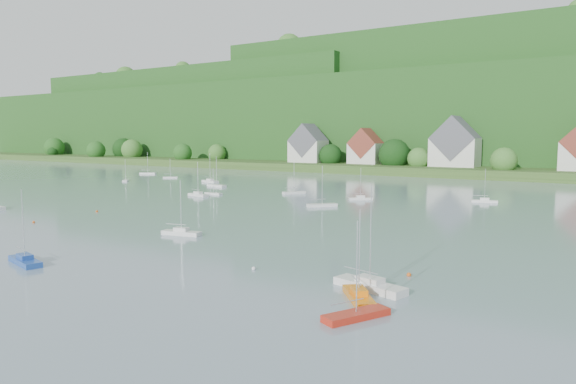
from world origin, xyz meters
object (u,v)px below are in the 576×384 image
(near_sailboat_3, at_px, (181,232))
(near_sailboat_5, at_px, (359,295))
(near_sailboat_7, at_px, (356,314))
(near_sailboat_4, at_px, (370,285))
(near_sailboat_1, at_px, (25,260))

(near_sailboat_3, xyz_separation_m, near_sailboat_5, (33.42, -13.52, -0.00))
(near_sailboat_5, distance_m, near_sailboat_7, 4.62)
(near_sailboat_3, relative_size, near_sailboat_7, 1.03)
(near_sailboat_4, distance_m, near_sailboat_5, 3.30)
(near_sailboat_1, bearing_deg, near_sailboat_7, 19.23)
(near_sailboat_5, bearing_deg, near_sailboat_1, -116.32)
(near_sailboat_5, bearing_deg, near_sailboat_4, 148.94)
(near_sailboat_3, height_order, near_sailboat_7, near_sailboat_3)
(near_sailboat_3, distance_m, near_sailboat_4, 34.53)
(near_sailboat_3, relative_size, near_sailboat_5, 1.01)
(near_sailboat_1, xyz_separation_m, near_sailboat_3, (2.26, 21.44, -0.01))
(near_sailboat_5, xyz_separation_m, near_sailboat_7, (1.78, -4.27, -0.09))
(near_sailboat_1, relative_size, near_sailboat_3, 1.05)
(near_sailboat_1, distance_m, near_sailboat_5, 36.55)
(near_sailboat_1, relative_size, near_sailboat_7, 1.08)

